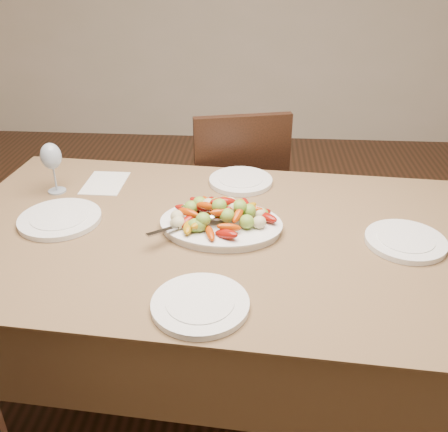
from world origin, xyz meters
The scene contains 12 objects.
floor centered at (0.00, 0.00, 0.00)m, with size 6.00×6.00×0.00m, color #361E10.
dining_table centered at (0.12, 0.05, 0.38)m, with size 1.84×1.04×0.76m, color brown.
chair_far centered at (0.11, 0.86, 0.47)m, with size 0.42×0.42×0.95m, color black, non-canonical shape.
serving_platter centered at (0.11, 0.07, 0.77)m, with size 0.39×0.29×0.02m, color white.
roasted_vegetables centered at (0.11, 0.07, 0.83)m, with size 0.32×0.22×0.09m, color maroon, non-canonical shape.
serving_spoon centered at (0.05, 0.04, 0.81)m, with size 0.28×0.06×0.03m, color #9EA0A8, non-canonical shape.
plate_left centered at (-0.43, 0.08, 0.77)m, with size 0.27×0.27×0.02m, color white.
plate_right centered at (0.70, 0.02, 0.77)m, with size 0.25×0.25×0.02m, color white.
plate_far centered at (0.16, 0.43, 0.77)m, with size 0.25×0.25×0.02m, color white.
plate_near centered at (0.09, -0.33, 0.77)m, with size 0.26×0.26×0.02m, color white.
wine_glass centered at (-0.53, 0.30, 0.86)m, with size 0.08×0.08×0.20m, color #8C99A5, non-canonical shape.
menu_card centered at (-0.37, 0.39, 0.76)m, with size 0.15×0.21×0.00m, color silver.
Camera 1 is at (0.22, -1.34, 1.60)m, focal length 40.00 mm.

